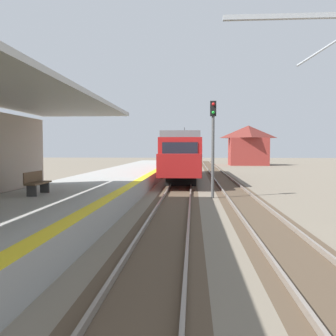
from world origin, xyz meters
name	(u,v)px	position (x,y,z in m)	size (l,w,h in m)	color
station_platform	(74,198)	(-2.50, 16.00, 0.45)	(5.00, 80.00, 0.91)	#999993
track_pair_nearest_platform	(177,197)	(1.90, 20.00, 0.05)	(2.34, 120.00, 0.16)	#4C3D2D
track_pair_middle	(240,197)	(5.30, 20.00, 0.05)	(2.34, 120.00, 0.16)	#4C3D2D
approaching_train	(183,154)	(1.90, 32.77, 2.18)	(2.93, 19.60, 4.76)	maroon
rail_signal_post	(213,139)	(3.82, 19.98, 3.19)	(0.32, 0.34, 5.20)	#4C4C4C
platform_bench	(36,182)	(-3.23, 13.75, 1.37)	(0.45, 1.60, 0.88)	brown
distant_trackside_house	(248,145)	(11.63, 60.60, 3.34)	(6.60, 5.28, 6.40)	maroon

